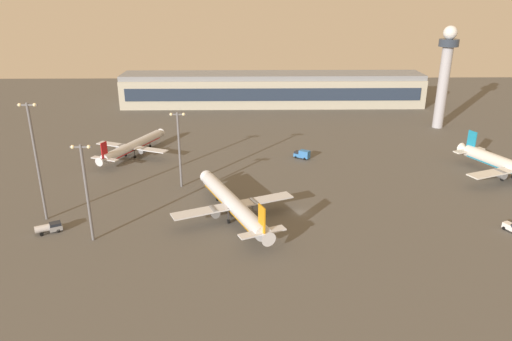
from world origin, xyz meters
TOP-DOWN VIEW (x-y plane):
  - ground_plane at (0.00, 0.00)m, footprint 416.00×416.00m
  - terminal_building at (-1.36, 127.83)m, footprint 152.40×22.40m
  - control_tower at (68.67, 83.69)m, footprint 8.00×8.00m
  - airplane_mid_apron at (-17.81, -3.40)m, footprint 31.75×40.19m
  - airplane_terminal_side at (-55.50, 47.57)m, footprint 27.70×35.09m
  - cargo_loader at (51.53, -11.76)m, footprint 3.68×4.58m
  - fuel_truck at (-63.07, -10.32)m, footprint 6.57×4.74m
  - catering_truck at (5.31, 43.76)m, footprint 5.99×5.14m
  - apron_light_central at (-66.82, -2.87)m, footprint 4.80×0.90m
  - apron_light_east at (-34.29, 18.62)m, footprint 4.80×0.90m
  - apron_light_west at (-51.26, -14.23)m, footprint 4.80×0.90m

SIDE VIEW (x-z plane):
  - ground_plane at x=0.00m, z-range 0.00..0.00m
  - cargo_loader at x=51.53m, z-range 0.05..2.30m
  - fuel_truck at x=-63.07m, z-range 0.19..2.54m
  - catering_truck at x=5.31m, z-range 0.05..3.10m
  - airplane_terminal_side at x=-55.50m, z-range -1.16..8.32m
  - airplane_mid_apron at x=-17.81m, z-range -1.33..9.57m
  - terminal_building at x=-1.36m, z-range -0.11..16.29m
  - apron_light_east at x=-34.29m, z-range 1.80..24.98m
  - apron_light_west at x=-51.26m, z-range 1.82..25.89m
  - apron_light_central at x=-66.82m, z-range 1.90..32.95m
  - control_tower at x=68.67m, z-range 3.17..45.82m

